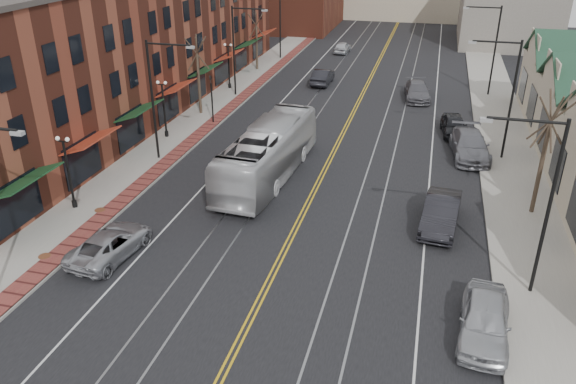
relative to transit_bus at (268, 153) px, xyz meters
The scene contains 29 objects.
ground 15.44m from the transit_bus, 77.70° to the right, with size 160.00×160.00×0.00m, color black.
sidewalk_left 10.20m from the transit_bus, 150.17° to the left, with size 4.00×120.00×0.15m, color gray.
sidewalk_right 16.15m from the transit_bus, 18.15° to the left, with size 4.00×120.00×0.15m, color gray.
building_left 20.15m from the transit_bus, 142.65° to the left, with size 10.00×50.00×11.00m, color brown.
backdrop_right 53.37m from the transit_bus, 69.93° to the left, with size 12.00×16.00×11.00m, color slate.
streetlight_l_1 8.51m from the transit_bus, behind, with size 3.33×0.25×8.00m.
streetlight_l_2 18.99m from the transit_bus, 114.57° to the left, with size 3.33×0.25×8.00m.
streetlight_l_3 34.07m from the transit_bus, 103.26° to the left, with size 3.33×0.25×8.00m.
streetlight_r_0 17.23m from the transit_bus, 32.14° to the right, with size 3.33×0.25×8.00m.
streetlight_r_1 16.28m from the transit_bus, 26.07° to the left, with size 3.33×0.25×8.00m.
streetlight_r_2 27.30m from the transit_bus, 58.11° to the left, with size 3.33×0.25×8.00m.
lamppost_l_1 11.83m from the transit_bus, 143.72° to the right, with size 0.84×0.28×4.27m.
lamppost_l_2 10.78m from the transit_bus, 152.29° to the left, with size 0.84×0.28×4.27m.
lamppost_l_3 21.27m from the transit_bus, 116.63° to the left, with size 0.84×0.28×4.27m.
tree_left_near 14.48m from the transit_bus, 129.99° to the left, with size 1.78×1.37×6.48m.
tree_left_far 28.58m from the transit_bus, 108.87° to the left, with size 1.66×1.28×6.02m.
tree_right_mid 15.93m from the transit_bus, ahead, with size 1.90×1.46×6.93m.
manhole_mid 14.46m from the transit_bus, 123.47° to the right, with size 0.60×0.60×0.02m, color #592D19.
manhole_far 10.69m from the transit_bus, 138.58° to the right, with size 0.60×0.60×0.02m, color #592D19.
traffic_signal 11.63m from the transit_bus, 129.14° to the left, with size 0.18×0.15×3.80m.
transit_bus is the anchor object (origin of this frame).
parked_suv 11.99m from the transit_bus, 114.12° to the right, with size 2.28×4.94×1.37m, color #A6A7AD.
parked_car_a 17.77m from the transit_bus, 44.89° to the right, with size 1.91×4.76×1.62m, color #AEB0B5.
parked_car_b 11.46m from the transit_bus, 19.50° to the right, with size 1.78×5.10×1.68m, color black.
parked_car_c 14.38m from the transit_bus, 28.90° to the left, with size 2.38×5.86×1.70m, color slate.
parked_car_d 16.20m from the transit_bus, 44.46° to the left, with size 1.76×4.38×1.49m, color black.
distant_car_left 23.19m from the transit_bus, 92.81° to the left, with size 1.61×4.62×1.52m, color black.
distant_car_right 21.87m from the transit_bus, 67.59° to the left, with size 2.16×5.32×1.54m, color #5B5B62.
distant_car_far 38.27m from the transit_bus, 92.46° to the left, with size 1.62×4.03×1.37m, color silver.
Camera 1 is at (6.23, -16.55, 15.04)m, focal length 35.00 mm.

